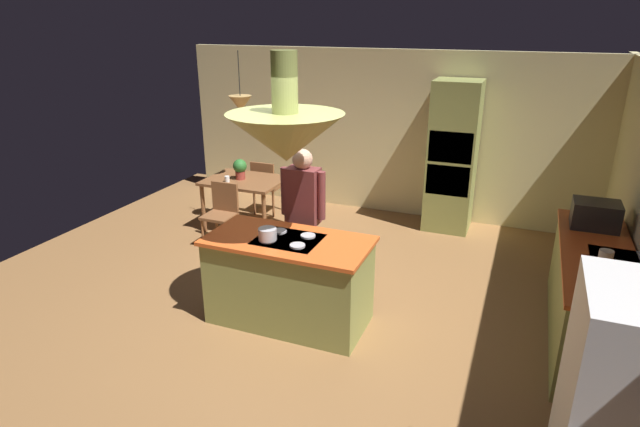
# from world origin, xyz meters

# --- Properties ---
(ground) EXTENTS (8.16, 8.16, 0.00)m
(ground) POSITION_xyz_m (0.00, 0.00, 0.00)
(ground) COLOR olive
(wall_back) EXTENTS (6.80, 0.10, 2.55)m
(wall_back) POSITION_xyz_m (0.00, 3.45, 1.27)
(wall_back) COLOR beige
(wall_back) RESTS_ON ground
(kitchen_island) EXTENTS (1.65, 0.83, 0.94)m
(kitchen_island) POSITION_xyz_m (0.00, -0.20, 0.47)
(kitchen_island) COLOR #8C934C
(kitchen_island) RESTS_ON ground
(counter_run_right) EXTENTS (0.73, 2.33, 0.92)m
(counter_run_right) POSITION_xyz_m (2.84, 0.60, 0.47)
(counter_run_right) COLOR #8C934C
(counter_run_right) RESTS_ON ground
(oven_tower) EXTENTS (0.66, 0.62, 2.18)m
(oven_tower) POSITION_xyz_m (1.10, 3.04, 1.09)
(oven_tower) COLOR #8C934C
(oven_tower) RESTS_ON ground
(dining_table) EXTENTS (1.12, 0.86, 0.76)m
(dining_table) POSITION_xyz_m (-1.70, 1.90, 0.66)
(dining_table) COLOR brown
(dining_table) RESTS_ON ground
(person_at_island) EXTENTS (0.53, 0.22, 1.67)m
(person_at_island) POSITION_xyz_m (-0.14, 0.49, 0.96)
(person_at_island) COLOR tan
(person_at_island) RESTS_ON ground
(range_hood) EXTENTS (1.10, 1.10, 1.00)m
(range_hood) POSITION_xyz_m (0.00, -0.20, 1.98)
(range_hood) COLOR #8C934C
(pendant_light_over_table) EXTENTS (0.32, 0.32, 0.82)m
(pendant_light_over_table) POSITION_xyz_m (-1.70, 1.90, 1.86)
(pendant_light_over_table) COLOR #E0B266
(chair_facing_island) EXTENTS (0.40, 0.40, 0.87)m
(chair_facing_island) POSITION_xyz_m (-1.70, 1.25, 0.50)
(chair_facing_island) COLOR brown
(chair_facing_island) RESTS_ON ground
(chair_by_back_wall) EXTENTS (0.40, 0.40, 0.87)m
(chair_by_back_wall) POSITION_xyz_m (-1.70, 2.55, 0.50)
(chair_by_back_wall) COLOR brown
(chair_by_back_wall) RESTS_ON ground
(potted_plant_on_table) EXTENTS (0.20, 0.20, 0.30)m
(potted_plant_on_table) POSITION_xyz_m (-1.76, 1.89, 0.93)
(potted_plant_on_table) COLOR #99382D
(potted_plant_on_table) RESTS_ON dining_table
(cup_on_table) EXTENTS (0.07, 0.07, 0.09)m
(cup_on_table) POSITION_xyz_m (-1.86, 1.69, 0.81)
(cup_on_table) COLOR white
(cup_on_table) RESTS_ON dining_table
(canister_flour) EXTENTS (0.11, 0.11, 0.15)m
(canister_flour) POSITION_xyz_m (2.84, 0.03, 1.00)
(canister_flour) COLOR silver
(canister_flour) RESTS_ON counter_run_right
(canister_sugar) EXTENTS (0.12, 0.12, 0.19)m
(canister_sugar) POSITION_xyz_m (2.84, 0.21, 1.02)
(canister_sugar) COLOR silver
(canister_sugar) RESTS_ON counter_run_right
(microwave_on_counter) EXTENTS (0.46, 0.36, 0.28)m
(microwave_on_counter) POSITION_xyz_m (2.84, 1.29, 1.06)
(microwave_on_counter) COLOR #232326
(microwave_on_counter) RESTS_ON counter_run_right
(cooking_pot_on_cooktop) EXTENTS (0.18, 0.18, 0.12)m
(cooking_pot_on_cooktop) POSITION_xyz_m (-0.16, -0.33, 1.00)
(cooking_pot_on_cooktop) COLOR #B2B2B7
(cooking_pot_on_cooktop) RESTS_ON kitchen_island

